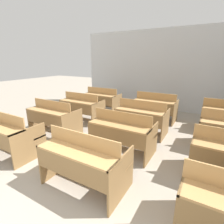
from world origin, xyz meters
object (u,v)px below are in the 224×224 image
(bench_front_left, at_px, (8,133))
(bench_second_left, at_px, (53,117))
(bench_third_center, at_px, (141,117))
(bench_back_left, at_px, (102,99))
(bench_front_center, at_px, (84,159))
(bench_third_left, at_px, (82,107))
(bench_back_center, at_px, (155,106))
(bench_second_center, at_px, (122,132))

(bench_front_left, distance_m, bench_second_left, 1.21)
(bench_third_center, height_order, bench_back_left, same)
(bench_front_center, bearing_deg, bench_back_left, 119.28)
(bench_third_left, relative_size, bench_third_center, 1.00)
(bench_third_left, relative_size, bench_back_center, 1.00)
(bench_front_left, bearing_deg, bench_second_left, 90.40)
(bench_third_left, bearing_deg, bench_front_left, -89.47)
(bench_front_center, bearing_deg, bench_second_left, 148.67)
(bench_front_center, height_order, bench_second_center, same)
(bench_front_center, xyz_separation_m, bench_second_left, (-1.99, 1.21, 0.00))
(bench_back_center, bearing_deg, bench_front_center, -90.44)
(bench_front_left, xyz_separation_m, bench_third_left, (-0.02, 2.39, 0.00))
(bench_third_left, distance_m, bench_third_center, 2.02)
(bench_second_left, relative_size, bench_second_center, 1.00)
(bench_front_center, relative_size, bench_second_center, 1.00)
(bench_second_left, bearing_deg, bench_front_left, -89.60)
(bench_front_left, bearing_deg, bench_third_left, 90.53)
(bench_second_center, height_order, bench_third_left, same)
(bench_back_left, bearing_deg, bench_front_left, -89.48)
(bench_second_center, relative_size, bench_third_left, 1.00)
(bench_second_center, bearing_deg, bench_front_center, -91.46)
(bench_second_left, bearing_deg, bench_back_center, 49.86)
(bench_front_left, height_order, bench_second_left, same)
(bench_front_center, relative_size, bench_third_center, 1.00)
(bench_second_left, xyz_separation_m, bench_third_left, (-0.01, 1.17, 0.00))
(bench_second_left, relative_size, bench_third_center, 1.00)
(bench_front_center, xyz_separation_m, bench_third_center, (0.02, 2.38, 0.00))
(bench_third_left, height_order, bench_third_center, same)
(bench_third_center, bearing_deg, bench_back_center, 89.66)
(bench_front_left, distance_m, bench_second_center, 2.35)
(bench_front_center, distance_m, bench_third_left, 3.11)
(bench_front_left, bearing_deg, bench_second_center, 31.39)
(bench_front_center, height_order, bench_back_left, same)
(bench_back_left, bearing_deg, bench_third_center, -30.68)
(bench_front_left, bearing_deg, bench_third_center, 50.04)
(bench_front_center, relative_size, bench_back_center, 1.00)
(bench_second_left, distance_m, bench_back_left, 2.38)
(bench_second_center, xyz_separation_m, bench_third_left, (-2.03, 1.16, 0.00))
(bench_third_center, height_order, bench_back_center, same)
(bench_second_left, relative_size, bench_back_left, 1.00)
(bench_front_center, xyz_separation_m, bench_back_center, (0.03, 3.60, 0.00))
(bench_second_center, bearing_deg, bench_back_center, 90.09)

